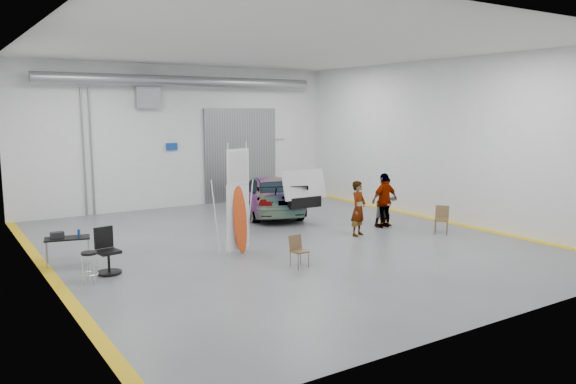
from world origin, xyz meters
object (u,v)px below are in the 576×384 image
folding_chair_far (441,225)px  person_a (358,208)px  shop_stool (90,268)px  work_table (65,238)px  office_chair (108,254)px  person_b (386,202)px  person_c (385,200)px  folding_chair_near (299,257)px  surfboard_display (237,209)px  sedan_car (269,195)px

folding_chair_far → person_a: bearing=-155.8°
shop_stool → work_table: size_ratio=0.63×
folding_chair_far → office_chair: size_ratio=0.80×
person_b → person_c: bearing=-152.4°
folding_chair_near → office_chair: size_ratio=0.72×
folding_chair_near → work_table: work_table is taller
work_table → person_a: bearing=-10.2°
surfboard_display → person_b: bearing=-14.2°
shop_stool → office_chair: bearing=47.1°
person_a → office_chair: 8.19m
person_b → office_chair: size_ratio=1.54×
person_c → folding_chair_near: 6.00m
shop_stool → person_c: bearing=5.7°
person_c → shop_stool: (-10.41, -1.04, -0.58)m
person_b → shop_stool: (-10.55, -1.11, -0.51)m
folding_chair_near → work_table: size_ratio=0.67×
sedan_car → work_table: (-8.41, -3.32, -0.03)m
sedan_car → office_chair: (-7.68, -4.81, -0.25)m
person_c → folding_chair_far: bearing=114.7°
sedan_car → surfboard_display: (-3.98, -4.85, 0.55)m
person_a → folding_chair_near: (-3.75, -2.05, -0.65)m
surfboard_display → person_a: bearing=-19.8°
person_b → folding_chair_far: (0.75, -1.90, -0.61)m
office_chair → sedan_car: bearing=22.8°
person_c → work_table: size_ratio=1.55×
folding_chair_far → surfboard_display: bearing=-139.3°
sedan_car → folding_chair_far: (3.01, -6.25, -0.47)m
person_b → shop_stool: person_b is taller
surfboard_display → folding_chair_far: surfboard_display is taller
folding_chair_near → shop_stool: (-5.04, 1.52, 0.13)m
folding_chair_far → shop_stool: size_ratio=1.19×
sedan_car → work_table: 9.04m
work_table → person_b: bearing=-5.5°
sedan_car → person_c: (2.13, -4.42, 0.21)m
office_chair → surfboard_display: bearing=-9.9°
surfboard_display → folding_chair_far: (6.99, -1.40, -1.02)m
person_a → office_chair: person_a is taller
person_a → surfboard_display: bearing=156.4°
work_table → person_c: bearing=-6.0°
shop_stool → person_b: bearing=6.0°
sedan_car → work_table: sedan_car is taller
person_a → shop_stool: bearing=160.9°
sedan_car → folding_chair_far: size_ratio=5.61×
surfboard_display → folding_chair_near: 2.49m
person_a → shop_stool: (-8.78, -0.53, -0.53)m
folding_chair_far → office_chair: office_chair is taller
shop_stool → person_a: bearing=3.5°
person_c → surfboard_display: bearing=3.0°
person_c → shop_stool: person_c is taller
person_b → surfboard_display: bearing=-174.8°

